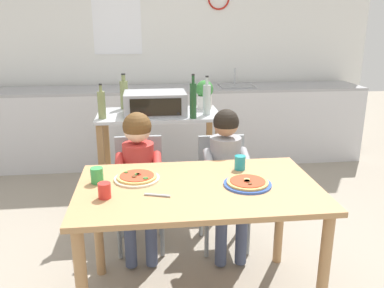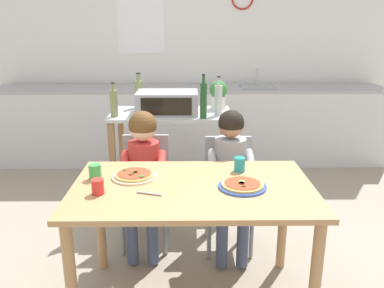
# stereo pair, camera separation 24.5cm
# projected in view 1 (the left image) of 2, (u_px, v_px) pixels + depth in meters

# --- Properties ---
(ground_plane) EXTENTS (11.72, 11.72, 0.00)m
(ground_plane) POSITION_uv_depth(u_px,v_px,m) (181.00, 212.00, 3.55)
(ground_plane) COLOR gray
(back_wall_tiled) EXTENTS (5.07, 0.14, 2.70)m
(back_wall_tiled) POSITION_uv_depth(u_px,v_px,m) (166.00, 45.00, 4.88)
(back_wall_tiled) COLOR white
(back_wall_tiled) RESTS_ON ground
(kitchen_counter) EXTENTS (4.56, 0.60, 1.09)m
(kitchen_counter) POSITION_uv_depth(u_px,v_px,m) (170.00, 125.00, 4.76)
(kitchen_counter) COLOR silver
(kitchen_counter) RESTS_ON ground
(kitchen_island_cart) EXTENTS (1.03, 0.56, 0.88)m
(kitchen_island_cart) POSITION_uv_depth(u_px,v_px,m) (160.00, 146.00, 3.48)
(kitchen_island_cart) COLOR #B7BABF
(kitchen_island_cart) RESTS_ON ground
(toaster_oven) EXTENTS (0.51, 0.35, 0.18)m
(toaster_oven) POSITION_uv_depth(u_px,v_px,m) (155.00, 103.00, 3.33)
(toaster_oven) COLOR #999BA0
(toaster_oven) RESTS_ON kitchen_island_cart
(bottle_slim_sauce) EXTENTS (0.06, 0.06, 0.32)m
(bottle_slim_sauce) POSITION_uv_depth(u_px,v_px,m) (207.00, 99.00, 3.30)
(bottle_slim_sauce) COLOR #ADB7B2
(bottle_slim_sauce) RESTS_ON kitchen_island_cart
(bottle_tall_green_wine) EXTENTS (0.05, 0.05, 0.35)m
(bottle_tall_green_wine) POSITION_uv_depth(u_px,v_px,m) (193.00, 100.00, 3.17)
(bottle_tall_green_wine) COLOR #1E4723
(bottle_tall_green_wine) RESTS_ON kitchen_island_cart
(bottle_dark_olive_oil) EXTENTS (0.06, 0.06, 0.28)m
(bottle_dark_olive_oil) POSITION_uv_depth(u_px,v_px,m) (102.00, 105.00, 3.17)
(bottle_dark_olive_oil) COLOR olive
(bottle_dark_olive_oil) RESTS_ON kitchen_island_cart
(bottle_clear_vinegar) EXTENTS (0.07, 0.07, 0.31)m
(bottle_clear_vinegar) POSITION_uv_depth(u_px,v_px,m) (124.00, 94.00, 3.53)
(bottle_clear_vinegar) COLOR olive
(bottle_clear_vinegar) RESTS_ON kitchen_island_cart
(potted_herb_plant) EXTENTS (0.16, 0.16, 0.25)m
(potted_herb_plant) POSITION_uv_depth(u_px,v_px,m) (205.00, 93.00, 3.55)
(potted_herb_plant) COLOR beige
(potted_herb_plant) RESTS_ON kitchen_island_cart
(dining_table) EXTENTS (1.34, 0.81, 0.75)m
(dining_table) POSITION_uv_depth(u_px,v_px,m) (198.00, 203.00, 2.25)
(dining_table) COLOR #AD7F51
(dining_table) RESTS_ON ground
(dining_chair_left) EXTENTS (0.36, 0.36, 0.81)m
(dining_chair_left) POSITION_uv_depth(u_px,v_px,m) (140.00, 184.00, 2.93)
(dining_chair_left) COLOR gray
(dining_chair_left) RESTS_ON ground
(dining_chair_right) EXTENTS (0.36, 0.36, 0.81)m
(dining_chair_right) POSITION_uv_depth(u_px,v_px,m) (223.00, 183.00, 2.95)
(dining_chair_right) COLOR gray
(dining_chair_right) RESTS_ON ground
(child_in_red_shirt) EXTENTS (0.32, 0.42, 1.01)m
(child_in_red_shirt) POSITION_uv_depth(u_px,v_px,m) (138.00, 166.00, 2.77)
(child_in_red_shirt) COLOR #424C6B
(child_in_red_shirt) RESTS_ON ground
(child_in_grey_shirt) EXTENTS (0.32, 0.42, 1.03)m
(child_in_grey_shirt) POSITION_uv_depth(u_px,v_px,m) (227.00, 166.00, 2.79)
(child_in_grey_shirt) COLOR #424C6B
(child_in_grey_shirt) RESTS_ON ground
(pizza_plate_cream) EXTENTS (0.26, 0.26, 0.03)m
(pizza_plate_cream) POSITION_uv_depth(u_px,v_px,m) (137.00, 177.00, 2.30)
(pizza_plate_cream) COLOR beige
(pizza_plate_cream) RESTS_ON dining_table
(pizza_plate_blue_rimmed) EXTENTS (0.27, 0.27, 0.03)m
(pizza_plate_blue_rimmed) POSITION_uv_depth(u_px,v_px,m) (248.00, 183.00, 2.22)
(pizza_plate_blue_rimmed) COLOR #3356B7
(pizza_plate_blue_rimmed) RESTS_ON dining_table
(drinking_cup_red) EXTENTS (0.07, 0.07, 0.08)m
(drinking_cup_red) POSITION_uv_depth(u_px,v_px,m) (104.00, 191.00, 2.05)
(drinking_cup_red) COLOR red
(drinking_cup_red) RESTS_ON dining_table
(drinking_cup_teal) EXTENTS (0.07, 0.07, 0.09)m
(drinking_cup_teal) POSITION_uv_depth(u_px,v_px,m) (240.00, 163.00, 2.45)
(drinking_cup_teal) COLOR teal
(drinking_cup_teal) RESTS_ON dining_table
(drinking_cup_green) EXTENTS (0.07, 0.07, 0.09)m
(drinking_cup_green) POSITION_uv_depth(u_px,v_px,m) (97.00, 175.00, 2.24)
(drinking_cup_green) COLOR green
(drinking_cup_green) RESTS_ON dining_table
(serving_spoon) EXTENTS (0.14, 0.05, 0.01)m
(serving_spoon) POSITION_uv_depth(u_px,v_px,m) (157.00, 195.00, 2.08)
(serving_spoon) COLOR #B7BABF
(serving_spoon) RESTS_ON dining_table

